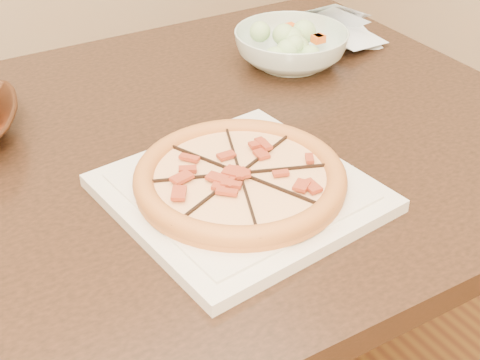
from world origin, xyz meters
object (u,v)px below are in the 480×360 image
(salad_bowl, at_px, (291,48))
(plate, at_px, (240,192))
(dining_table, at_px, (123,216))
(pizza, at_px, (240,178))

(salad_bowl, bearing_deg, plate, -134.20)
(dining_table, relative_size, pizza, 4.98)
(pizza, bearing_deg, salad_bowl, 45.79)
(plate, xyz_separation_m, pizza, (-0.00, 0.00, 0.02))
(dining_table, height_order, plate, plate)
(plate, distance_m, pizza, 0.02)
(pizza, distance_m, salad_bowl, 0.44)
(dining_table, distance_m, salad_bowl, 0.45)
(dining_table, distance_m, pizza, 0.25)
(pizza, height_order, salad_bowl, salad_bowl)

